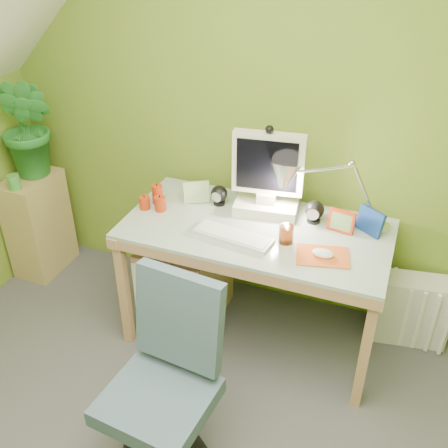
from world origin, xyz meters
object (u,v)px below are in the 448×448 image
(desk, at_px, (254,283))
(monitor, at_px, (268,171))
(desk_lamp, at_px, (355,179))
(side_ledge, at_px, (39,224))
(potted_plant, at_px, (29,128))
(task_chair, at_px, (158,400))
(radiator, at_px, (411,309))

(desk, relative_size, monitor, 2.86)
(desk, xyz_separation_m, desk_lamp, (0.45, 0.18, 0.65))
(desk_lamp, xyz_separation_m, side_ledge, (-2.01, -0.05, -0.68))
(desk, bearing_deg, monitor, 90.52)
(desk, bearing_deg, potted_plant, 173.89)
(desk_lamp, bearing_deg, task_chair, -110.54)
(monitor, height_order, task_chair, monitor)
(radiator, bearing_deg, monitor, 178.35)
(monitor, xyz_separation_m, desk_lamp, (0.45, 0.00, 0.03))
(desk, distance_m, side_ledge, 1.57)
(side_ledge, bearing_deg, potted_plant, 50.75)
(side_ledge, xyz_separation_m, radiator, (2.42, 0.15, -0.14))
(monitor, height_order, radiator, monitor)
(desk_lamp, height_order, potted_plant, potted_plant)
(desk_lamp, height_order, task_chair, desk_lamp)
(monitor, bearing_deg, side_ledge, 174.86)
(desk, bearing_deg, side_ledge, 175.87)
(side_ledge, bearing_deg, radiator, 3.61)
(desk, height_order, potted_plant, potted_plant)
(monitor, bearing_deg, radiator, -0.44)
(desk_lamp, distance_m, radiator, 0.92)
(desk_lamp, bearing_deg, radiator, 19.50)
(desk, relative_size, radiator, 3.28)
(desk_lamp, bearing_deg, potted_plant, -174.12)
(monitor, distance_m, side_ledge, 1.69)
(monitor, bearing_deg, desk, -97.07)
(desk, relative_size, task_chair, 1.58)
(side_ledge, bearing_deg, monitor, 1.93)
(potted_plant, bearing_deg, radiator, 2.47)
(radiator, bearing_deg, desk, -170.26)
(monitor, height_order, potted_plant, potted_plant)
(task_chair, bearing_deg, monitor, 90.43)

